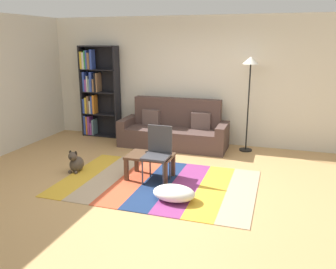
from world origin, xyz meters
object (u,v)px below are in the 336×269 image
bookshelf (95,92)px  couch (174,131)px  pouf (174,193)px  coffee_table (150,159)px  standing_lamp (250,73)px  dog (76,163)px  folding_chair (158,149)px  tv_remote (148,153)px

bookshelf → couch: bearing=-8.1°
couch → pouf: 2.69m
coffee_table → standing_lamp: bearing=56.4°
dog → couch: bearing=59.6°
folding_chair → couch: bearing=133.2°
coffee_table → folding_chair: 0.27m
dog → tv_remote: size_ratio=2.65×
bookshelf → folding_chair: bookshelf is taller
bookshelf → coffee_table: bearing=-45.1°
bookshelf → coffee_table: size_ratio=2.82×
coffee_table → pouf: 0.94m
coffee_table → standing_lamp: (1.34, 2.02, 1.25)m
pouf → dog: dog is taller
bookshelf → tv_remote: (2.09, -2.10, -0.62)m
pouf → dog: bearing=163.4°
coffee_table → standing_lamp: size_ratio=0.39×
coffee_table → pouf: bearing=-48.1°
coffee_table → folding_chair: (0.16, -0.06, 0.20)m
bookshelf → dog: size_ratio=5.24×
pouf → dog: size_ratio=1.53×
standing_lamp → tv_remote: (-1.41, -1.96, -1.17)m
bookshelf → coffee_table: bookshelf is taller
bookshelf → folding_chair: size_ratio=2.31×
pouf → standing_lamp: bearing=74.9°
dog → folding_chair: bearing=1.8°
couch → coffee_table: couch is taller
pouf → tv_remote: size_ratio=4.05×
couch → bookshelf: (-2.00, 0.28, 0.70)m
couch → bookshelf: bookshelf is taller
tv_remote → folding_chair: 0.28m
tv_remote → folding_chair: size_ratio=0.17×
standing_lamp → pouf: bearing=-105.1°
pouf → standing_lamp: size_ratio=0.32×
coffee_table → bookshelf: bearing=134.9°
couch → standing_lamp: size_ratio=1.19×
coffee_table → standing_lamp: standing_lamp is taller
couch → folding_chair: 1.97m
bookshelf → tv_remote: 3.03m
pouf → coffee_table: bearing=131.9°
bookshelf → tv_remote: size_ratio=13.88×
couch → coffee_table: (0.16, -1.88, -0.01)m
coffee_table → dog: size_ratio=1.86×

